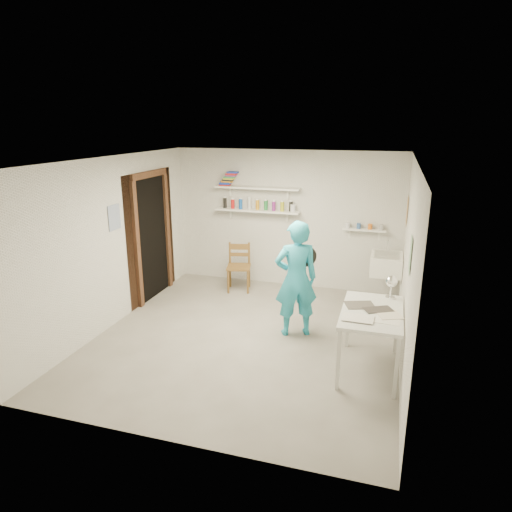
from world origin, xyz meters
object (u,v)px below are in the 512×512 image
(belfast_sink, at_px, (386,264))
(wooden_chair, at_px, (239,267))
(man, at_px, (296,279))
(wall_clock, at_px, (306,256))
(desk_lamp, at_px, (391,281))
(work_table, at_px, (370,341))

(belfast_sink, distance_m, wooden_chair, 2.47)
(man, bearing_deg, wooden_chair, -71.24)
(belfast_sink, xyz_separation_m, man, (-1.15, -1.41, 0.11))
(man, height_order, wall_clock, man)
(wooden_chair, relative_size, desk_lamp, 5.98)
(work_table, bearing_deg, belfast_sink, 87.01)
(belfast_sink, height_order, desk_lamp, desk_lamp)
(belfast_sink, height_order, work_table, belfast_sink)
(belfast_sink, relative_size, man, 0.37)
(wooden_chair, bearing_deg, desk_lamp, -46.56)
(wooden_chair, bearing_deg, man, -60.70)
(belfast_sink, relative_size, desk_lamp, 4.20)
(belfast_sink, distance_m, work_table, 2.13)
(wall_clock, distance_m, desk_lamp, 1.23)
(belfast_sink, relative_size, wall_clock, 2.07)
(belfast_sink, relative_size, work_table, 0.53)
(belfast_sink, height_order, wooden_chair, wooden_chair)
(wall_clock, distance_m, work_table, 1.48)
(wall_clock, distance_m, wooden_chair, 1.95)
(man, bearing_deg, work_table, 121.99)
(desk_lamp, bearing_deg, wall_clock, 158.80)
(work_table, xyz_separation_m, desk_lamp, (0.19, 0.46, 0.60))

